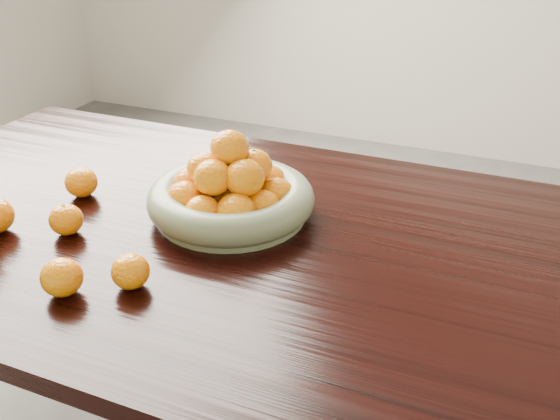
% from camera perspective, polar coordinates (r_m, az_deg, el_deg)
% --- Properties ---
extents(dining_table, '(2.00, 1.00, 0.75)m').
position_cam_1_polar(dining_table, '(1.32, -1.11, -5.89)').
color(dining_table, black).
rests_on(dining_table, ground).
extents(fruit_bowl, '(0.36, 0.36, 0.19)m').
position_cam_1_polar(fruit_bowl, '(1.34, -4.55, 1.58)').
color(fruit_bowl, gray).
rests_on(fruit_bowl, dining_table).
extents(loose_orange_0, '(0.07, 0.07, 0.06)m').
position_cam_1_polar(loose_orange_0, '(1.34, -18.97, -0.83)').
color(loose_orange_0, orange).
rests_on(loose_orange_0, dining_table).
extents(loose_orange_1, '(0.07, 0.07, 0.07)m').
position_cam_1_polar(loose_orange_1, '(1.15, -19.32, -5.83)').
color(loose_orange_1, orange).
rests_on(loose_orange_1, dining_table).
extents(loose_orange_2, '(0.07, 0.07, 0.06)m').
position_cam_1_polar(loose_orange_2, '(1.14, -13.52, -5.49)').
color(loose_orange_2, orange).
rests_on(loose_orange_2, dining_table).
extents(loose_orange_3, '(0.07, 0.07, 0.07)m').
position_cam_1_polar(loose_orange_3, '(1.50, -17.72, 2.44)').
color(loose_orange_3, orange).
rests_on(loose_orange_3, dining_table).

